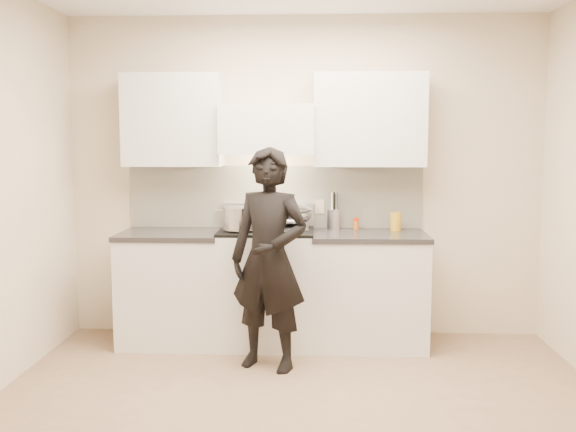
% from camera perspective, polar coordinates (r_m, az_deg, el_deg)
% --- Properties ---
extents(ground_plane, '(4.00, 4.00, 0.00)m').
position_cam_1_polar(ground_plane, '(4.06, 0.97, -17.36)').
color(ground_plane, '#896E55').
extents(room_shell, '(4.04, 3.54, 2.70)m').
position_cam_1_polar(room_shell, '(4.08, 0.33, 5.88)').
color(room_shell, beige).
rests_on(room_shell, ground).
extents(stove, '(0.76, 0.65, 0.96)m').
position_cam_1_polar(stove, '(5.28, -1.90, -6.25)').
color(stove, silver).
rests_on(stove, ground).
extents(counter_right, '(0.92, 0.67, 0.92)m').
position_cam_1_polar(counter_right, '(5.29, 7.16, -6.44)').
color(counter_right, silver).
rests_on(counter_right, ground).
extents(counter_left, '(0.82, 0.67, 0.92)m').
position_cam_1_polar(counter_left, '(5.40, -10.23, -6.22)').
color(counter_left, silver).
rests_on(counter_left, ground).
extents(wok, '(0.35, 0.43, 0.28)m').
position_cam_1_polar(wok, '(5.32, 0.33, 0.16)').
color(wok, '#A8A7B0').
rests_on(wok, stove).
extents(stock_pot, '(0.38, 0.28, 0.18)m').
position_cam_1_polar(stock_pot, '(5.09, -4.27, -0.19)').
color(stock_pot, '#A8A7B0').
rests_on(stock_pot, stove).
extents(utensil_crock, '(0.12, 0.12, 0.31)m').
position_cam_1_polar(utensil_crock, '(5.42, 4.09, -0.12)').
color(utensil_crock, '#AFADC0').
rests_on(utensil_crock, counter_right).
extents(spice_jar, '(0.04, 0.04, 0.09)m').
position_cam_1_polar(spice_jar, '(5.41, 6.08, -0.67)').
color(spice_jar, '#C96115').
rests_on(spice_jar, counter_right).
extents(oil_glass, '(0.09, 0.09, 0.15)m').
position_cam_1_polar(oil_glass, '(5.38, 9.55, -0.47)').
color(oil_glass, gold).
rests_on(oil_glass, counter_right).
extents(person, '(0.69, 0.57, 1.61)m').
position_cam_1_polar(person, '(4.64, -1.70, -3.86)').
color(person, black).
rests_on(person, ground).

